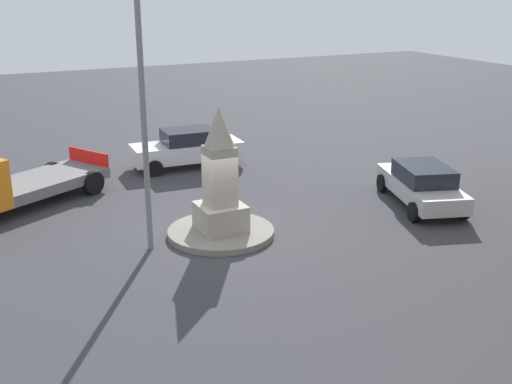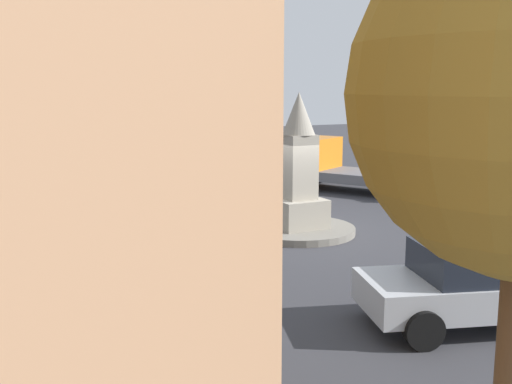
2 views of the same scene
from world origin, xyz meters
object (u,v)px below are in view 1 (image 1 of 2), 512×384
(streetlamp, at_px, (141,68))
(car_silver_approaching, at_px, (422,184))
(monument, at_px, (220,180))
(car_white_near_island, at_px, (187,148))

(streetlamp, xyz_separation_m, car_silver_approaching, (9.44, -0.47, -4.40))
(monument, height_order, car_white_near_island, monument)
(monument, distance_m, car_white_near_island, 7.77)
(car_white_near_island, bearing_deg, car_silver_approaching, -55.66)
(monument, relative_size, streetlamp, 0.43)
(car_silver_approaching, distance_m, car_white_near_island, 9.71)
(streetlamp, relative_size, car_white_near_island, 1.88)
(monument, distance_m, streetlamp, 4.05)
(streetlamp, height_order, car_white_near_island, streetlamp)
(monument, xyz_separation_m, car_silver_approaching, (7.23, -0.51, -1.01))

